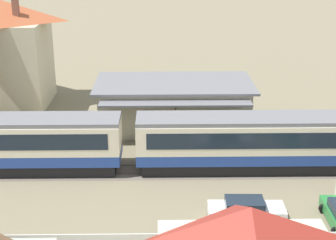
% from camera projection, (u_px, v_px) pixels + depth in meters
% --- Properties ---
extents(passenger_train, '(59.02, 3.21, 4.12)m').
position_uv_depth(passenger_train, '(269.00, 140.00, 37.50)').
color(passenger_train, '#234293').
rests_on(passenger_train, ground_plane).
extents(railway_track, '(112.58, 3.60, 0.04)m').
position_uv_depth(railway_track, '(263.00, 169.00, 38.27)').
color(railway_track, '#665B51').
rests_on(railway_track, ground_plane).
extents(station_building, '(13.96, 8.84, 4.14)m').
position_uv_depth(station_building, '(174.00, 104.00, 46.12)').
color(station_building, '#BCB293').
rests_on(station_building, ground_plane).
extents(parked_car_white, '(4.70, 1.87, 1.33)m').
position_uv_depth(parked_car_white, '(246.00, 210.00, 31.26)').
color(parked_car_white, white).
rests_on(parked_car_white, ground_plane).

